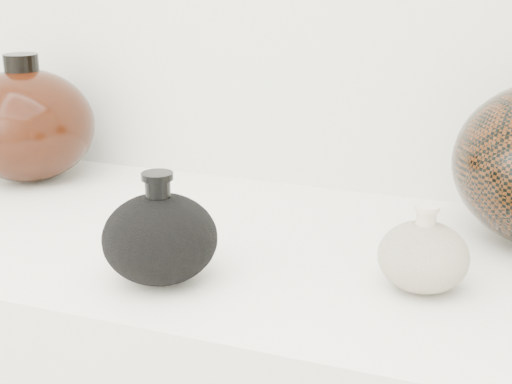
% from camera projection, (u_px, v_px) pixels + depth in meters
% --- Properties ---
extents(black_gourd_vase, '(0.16, 0.16, 0.13)m').
position_uv_depth(black_gourd_vase, '(160.00, 237.00, 0.79)').
color(black_gourd_vase, black).
rests_on(black_gourd_vase, display_counter).
extents(cream_gourd_vase, '(0.11, 0.11, 0.10)m').
position_uv_depth(cream_gourd_vase, '(423.00, 256.00, 0.78)').
color(cream_gourd_vase, '#C6B697').
rests_on(cream_gourd_vase, display_counter).
extents(left_round_pot, '(0.21, 0.21, 0.20)m').
position_uv_depth(left_round_pot, '(27.00, 125.00, 1.15)').
color(left_round_pot, black).
rests_on(left_round_pot, display_counter).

